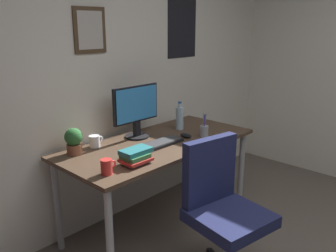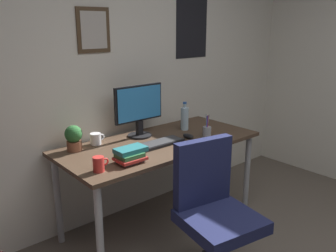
{
  "view_description": "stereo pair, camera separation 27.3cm",
  "coord_description": "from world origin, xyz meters",
  "px_view_note": "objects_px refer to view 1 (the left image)",
  "views": [
    {
      "loc": [
        -1.87,
        -0.21,
        1.66
      ],
      "look_at": [
        0.04,
        1.59,
        0.9
      ],
      "focal_mm": 37.68,
      "sensor_mm": 36.0,
      "label": 1
    },
    {
      "loc": [
        -1.67,
        -0.4,
        1.66
      ],
      "look_at": [
        0.04,
        1.59,
        0.9
      ],
      "focal_mm": 37.68,
      "sensor_mm": 36.0,
      "label": 2
    }
  ],
  "objects_px": {
    "book_stack_left": "(136,156)",
    "potted_plant": "(74,140)",
    "monitor": "(136,109)",
    "office_chair": "(221,204)",
    "water_bottle": "(180,118)",
    "pen_cup": "(204,130)",
    "keyboard": "(159,144)",
    "computer_mouse": "(186,135)",
    "coffee_mug_near": "(107,167)",
    "coffee_mug_far": "(95,141)"
  },
  "relations": [
    {
      "from": "computer_mouse",
      "to": "book_stack_left",
      "type": "distance_m",
      "value": 0.68
    },
    {
      "from": "coffee_mug_near",
      "to": "pen_cup",
      "type": "bearing_deg",
      "value": 1.83
    },
    {
      "from": "office_chair",
      "to": "computer_mouse",
      "type": "relative_size",
      "value": 8.64
    },
    {
      "from": "office_chair",
      "to": "monitor",
      "type": "bearing_deg",
      "value": 83.46
    },
    {
      "from": "office_chair",
      "to": "potted_plant",
      "type": "distance_m",
      "value": 1.13
    },
    {
      "from": "potted_plant",
      "to": "computer_mouse",
      "type": "bearing_deg",
      "value": -21.4
    },
    {
      "from": "potted_plant",
      "to": "pen_cup",
      "type": "xyz_separation_m",
      "value": [
        0.98,
        -0.43,
        -0.05
      ]
    },
    {
      "from": "monitor",
      "to": "book_stack_left",
      "type": "xyz_separation_m",
      "value": [
        -0.39,
        -0.43,
        -0.19
      ]
    },
    {
      "from": "coffee_mug_far",
      "to": "keyboard",
      "type": "bearing_deg",
      "value": -43.13
    },
    {
      "from": "office_chair",
      "to": "potted_plant",
      "type": "relative_size",
      "value": 4.87
    },
    {
      "from": "office_chair",
      "to": "book_stack_left",
      "type": "xyz_separation_m",
      "value": [
        -0.28,
        0.52,
        0.28
      ]
    },
    {
      "from": "keyboard",
      "to": "pen_cup",
      "type": "distance_m",
      "value": 0.44
    },
    {
      "from": "monitor",
      "to": "coffee_mug_near",
      "type": "bearing_deg",
      "value": -145.66
    },
    {
      "from": "coffee_mug_near",
      "to": "coffee_mug_far",
      "type": "relative_size",
      "value": 0.91
    },
    {
      "from": "potted_plant",
      "to": "monitor",
      "type": "bearing_deg",
      "value": -2.85
    },
    {
      "from": "water_bottle",
      "to": "potted_plant",
      "type": "distance_m",
      "value": 1.01
    },
    {
      "from": "keyboard",
      "to": "potted_plant",
      "type": "bearing_deg",
      "value": 150.74
    },
    {
      "from": "pen_cup",
      "to": "book_stack_left",
      "type": "relative_size",
      "value": 0.91
    },
    {
      "from": "office_chair",
      "to": "coffee_mug_far",
      "type": "distance_m",
      "value": 1.07
    },
    {
      "from": "monitor",
      "to": "computer_mouse",
      "type": "xyz_separation_m",
      "value": [
        0.28,
        -0.31,
        -0.22
      ]
    },
    {
      "from": "computer_mouse",
      "to": "water_bottle",
      "type": "relative_size",
      "value": 0.44
    },
    {
      "from": "coffee_mug_far",
      "to": "potted_plant",
      "type": "relative_size",
      "value": 0.63
    },
    {
      "from": "water_bottle",
      "to": "coffee_mug_near",
      "type": "bearing_deg",
      "value": -162.72
    },
    {
      "from": "keyboard",
      "to": "water_bottle",
      "type": "bearing_deg",
      "value": 21.67
    },
    {
      "from": "office_chair",
      "to": "water_bottle",
      "type": "height_order",
      "value": "water_bottle"
    },
    {
      "from": "water_bottle",
      "to": "keyboard",
      "type": "bearing_deg",
      "value": -158.33
    },
    {
      "from": "office_chair",
      "to": "potted_plant",
      "type": "height_order",
      "value": "same"
    },
    {
      "from": "office_chair",
      "to": "pen_cup",
      "type": "distance_m",
      "value": 0.8
    },
    {
      "from": "coffee_mug_near",
      "to": "monitor",
      "type": "bearing_deg",
      "value": 34.34
    },
    {
      "from": "potted_plant",
      "to": "office_chair",
      "type": "bearing_deg",
      "value": -64.33
    },
    {
      "from": "monitor",
      "to": "coffee_mug_near",
      "type": "relative_size",
      "value": 4.12
    },
    {
      "from": "computer_mouse",
      "to": "book_stack_left",
      "type": "height_order",
      "value": "book_stack_left"
    },
    {
      "from": "monitor",
      "to": "office_chair",
      "type": "bearing_deg",
      "value": -96.54
    },
    {
      "from": "book_stack_left",
      "to": "monitor",
      "type": "bearing_deg",
      "value": 47.77
    },
    {
      "from": "coffee_mug_far",
      "to": "potted_plant",
      "type": "xyz_separation_m",
      "value": [
        -0.2,
        -0.02,
        0.06
      ]
    },
    {
      "from": "water_bottle",
      "to": "pen_cup",
      "type": "xyz_separation_m",
      "value": [
        -0.03,
        -0.3,
        -0.05
      ]
    },
    {
      "from": "office_chair",
      "to": "keyboard",
      "type": "bearing_deg",
      "value": 82.63
    },
    {
      "from": "office_chair",
      "to": "water_bottle",
      "type": "xyz_separation_m",
      "value": [
        0.53,
        0.84,
        0.33
      ]
    },
    {
      "from": "coffee_mug_near",
      "to": "potted_plant",
      "type": "bearing_deg",
      "value": 82.83
    },
    {
      "from": "keyboard",
      "to": "pen_cup",
      "type": "xyz_separation_m",
      "value": [
        0.42,
        -0.12,
        0.04
      ]
    },
    {
      "from": "pen_cup",
      "to": "keyboard",
      "type": "bearing_deg",
      "value": 164.25
    },
    {
      "from": "coffee_mug_far",
      "to": "pen_cup",
      "type": "bearing_deg",
      "value": -30.22
    },
    {
      "from": "office_chair",
      "to": "coffee_mug_far",
      "type": "bearing_deg",
      "value": 105.22
    },
    {
      "from": "keyboard",
      "to": "potted_plant",
      "type": "xyz_separation_m",
      "value": [
        -0.56,
        0.31,
        0.09
      ]
    },
    {
      "from": "book_stack_left",
      "to": "potted_plant",
      "type": "bearing_deg",
      "value": 111.98
    },
    {
      "from": "coffee_mug_near",
      "to": "pen_cup",
      "type": "relative_size",
      "value": 0.56
    },
    {
      "from": "potted_plant",
      "to": "pen_cup",
      "type": "bearing_deg",
      "value": -23.75
    },
    {
      "from": "monitor",
      "to": "computer_mouse",
      "type": "height_order",
      "value": "monitor"
    },
    {
      "from": "keyboard",
      "to": "computer_mouse",
      "type": "height_order",
      "value": "computer_mouse"
    },
    {
      "from": "office_chair",
      "to": "book_stack_left",
      "type": "bearing_deg",
      "value": 118.79
    }
  ]
}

